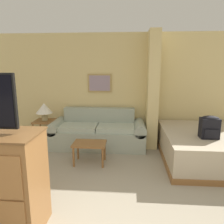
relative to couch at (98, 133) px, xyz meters
The scene contains 8 objects.
wall_back 1.22m from the couch, 40.95° to the left, with size 6.24×0.16×2.60m.
wall_partition_pillar 1.58m from the couch, ahead, with size 0.24×0.56×2.60m.
couch is the anchor object (origin of this frame).
coffee_table 0.94m from the couch, 91.67° to the right, with size 0.62×0.43×0.41m.
side_table 1.26m from the couch, behind, with size 0.47×0.47×0.60m.
table_lamp 1.37m from the couch, behind, with size 0.38×0.38×0.41m.
bed 2.38m from the couch, 14.85° to the right, with size 1.80×1.99×0.58m.
backpack 2.40m from the couch, 24.15° to the right, with size 0.32×0.24×0.41m.
Camera 1 is at (0.15, -1.48, 1.85)m, focal length 35.00 mm.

